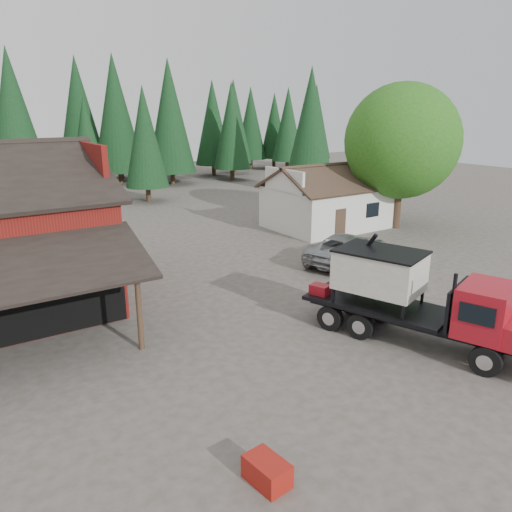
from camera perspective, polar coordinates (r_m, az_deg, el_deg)
ground at (r=19.86m, az=4.79°, el=-8.70°), size 120.00×120.00×0.00m
farmhouse at (r=36.93m, az=8.18°, el=5.85°), size 8.60×6.42×4.65m
deciduous_tree at (r=37.16m, az=16.37°, el=12.03°), size 8.00×8.00×10.20m
conifer_backdrop at (r=57.71m, az=-22.26°, el=6.98°), size 76.00×16.00×16.00m
near_pine_b at (r=47.31m, az=-12.59°, el=13.13°), size 3.96×3.96×10.40m
near_pine_c at (r=52.04m, az=6.25°, el=14.82°), size 4.84×4.84×12.40m
near_pine_d at (r=48.52m, az=-25.89°, el=13.77°), size 5.28×5.28×13.40m
feed_truck at (r=19.32m, az=17.77°, el=-4.44°), size 4.90×8.78×3.84m
silver_car at (r=28.54m, az=10.41°, el=0.86°), size 6.69×4.75×1.69m
equip_box at (r=12.73m, az=1.25°, el=-23.38°), size 0.81×1.17×0.60m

